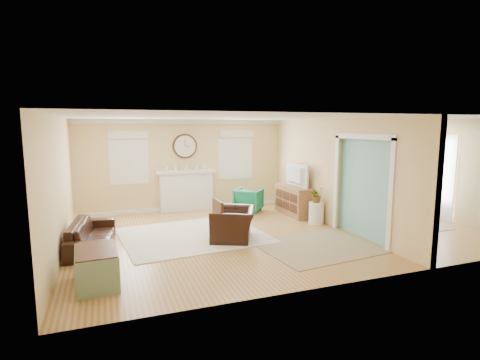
% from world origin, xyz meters
% --- Properties ---
extents(floor, '(9.00, 9.00, 0.00)m').
position_xyz_m(floor, '(0.00, 0.00, 0.00)').
color(floor, '#976428').
rests_on(floor, ground).
extents(wall_back, '(9.00, 0.02, 2.60)m').
position_xyz_m(wall_back, '(0.00, 3.00, 1.30)').
color(wall_back, '#D3B479').
rests_on(wall_back, ground).
extents(wall_front, '(9.00, 0.02, 2.60)m').
position_xyz_m(wall_front, '(0.00, -3.00, 1.30)').
color(wall_front, '#D3B479').
rests_on(wall_front, ground).
extents(wall_left, '(0.02, 6.00, 2.60)m').
position_xyz_m(wall_left, '(-4.50, 0.00, 1.30)').
color(wall_left, '#D3B479').
rests_on(wall_left, ground).
extents(wall_right, '(0.02, 6.00, 2.60)m').
position_xyz_m(wall_right, '(4.50, 0.00, 1.30)').
color(wall_right, '#D3B479').
rests_on(wall_right, ground).
extents(ceiling, '(9.00, 6.00, 0.02)m').
position_xyz_m(ceiling, '(0.00, 0.00, 2.60)').
color(ceiling, white).
rests_on(ceiling, wall_back).
extents(partition, '(0.17, 6.00, 2.60)m').
position_xyz_m(partition, '(1.51, 0.28, 1.36)').
color(partition, '#D3B479').
rests_on(partition, ground).
extents(fireplace, '(1.70, 0.30, 1.17)m').
position_xyz_m(fireplace, '(-1.50, 2.88, 0.60)').
color(fireplace, white).
rests_on(fireplace, ground).
extents(wall_clock, '(0.70, 0.07, 0.70)m').
position_xyz_m(wall_clock, '(-1.50, 2.97, 1.85)').
color(wall_clock, '#4B2E1C').
rests_on(wall_clock, wall_back).
extents(window_left, '(1.05, 0.13, 1.42)m').
position_xyz_m(window_left, '(-3.05, 2.95, 1.66)').
color(window_left, white).
rests_on(window_left, wall_back).
extents(window_right, '(1.05, 0.13, 1.42)m').
position_xyz_m(window_right, '(0.05, 2.95, 1.66)').
color(window_right, white).
rests_on(window_right, wall_back).
extents(french_doors, '(0.06, 1.70, 2.20)m').
position_xyz_m(french_doors, '(4.45, 0.00, 1.10)').
color(french_doors, white).
rests_on(french_doors, ground).
extents(pendant, '(0.30, 0.30, 0.55)m').
position_xyz_m(pendant, '(3.00, 0.00, 2.20)').
color(pendant, gold).
rests_on(pendant, ceiling).
extents(rug_cream, '(3.28, 2.92, 0.02)m').
position_xyz_m(rug_cream, '(-1.91, 0.35, 0.01)').
color(rug_cream, beige).
rests_on(rug_cream, floor).
extents(rug_jute, '(2.42, 2.06, 0.01)m').
position_xyz_m(rug_jute, '(0.28, -1.32, 0.01)').
color(rug_jute, '#937D5E').
rests_on(rug_jute, floor).
extents(rug_grey, '(2.40, 3.00, 0.01)m').
position_xyz_m(rug_grey, '(2.81, 0.18, 0.01)').
color(rug_grey, gray).
rests_on(rug_grey, floor).
extents(sofa, '(0.95, 1.96, 0.55)m').
position_xyz_m(sofa, '(-3.98, 0.17, 0.28)').
color(sofa, black).
rests_on(sofa, floor).
extents(eames_chair, '(1.26, 1.32, 0.68)m').
position_xyz_m(eames_chair, '(-1.14, -0.24, 0.34)').
color(eames_chair, black).
rests_on(eames_chair, floor).
extents(green_chair, '(1.01, 1.01, 0.66)m').
position_xyz_m(green_chair, '(0.13, 2.14, 0.33)').
color(green_chair, '#1E794A').
rests_on(green_chair, floor).
extents(trunk, '(0.65, 1.01, 0.56)m').
position_xyz_m(trunk, '(-3.87, -1.73, 0.28)').
color(trunk, gray).
rests_on(trunk, floor).
extents(credenza, '(0.48, 1.42, 0.80)m').
position_xyz_m(credenza, '(1.15, 1.34, 0.40)').
color(credenza, '#976E44').
rests_on(credenza, floor).
extents(tv, '(0.19, 1.06, 0.61)m').
position_xyz_m(tv, '(1.13, 1.34, 1.10)').
color(tv, black).
rests_on(tv, credenza).
extents(garden_stool, '(0.37, 0.37, 0.54)m').
position_xyz_m(garden_stool, '(1.22, 0.29, 0.27)').
color(garden_stool, white).
rests_on(garden_stool, floor).
extents(potted_plant, '(0.40, 0.37, 0.38)m').
position_xyz_m(potted_plant, '(1.22, 0.29, 0.73)').
color(potted_plant, '#337F33').
rests_on(potted_plant, garden_stool).
extents(dining_table, '(1.23, 1.89, 0.62)m').
position_xyz_m(dining_table, '(2.81, 0.18, 0.31)').
color(dining_table, '#4B2E1C').
rests_on(dining_table, floor).
extents(dining_chair_n, '(0.49, 0.49, 0.89)m').
position_xyz_m(dining_chair_n, '(2.79, 1.25, 0.52)').
color(dining_chair_n, gray).
rests_on(dining_chair_n, floor).
extents(dining_chair_s, '(0.53, 0.53, 1.00)m').
position_xyz_m(dining_chair_s, '(2.81, -0.87, 0.59)').
color(dining_chair_s, gray).
rests_on(dining_chair_s, floor).
extents(dining_chair_w, '(0.45, 0.45, 0.92)m').
position_xyz_m(dining_chair_w, '(2.17, 0.16, 0.54)').
color(dining_chair_w, white).
rests_on(dining_chair_w, floor).
extents(dining_chair_e, '(0.42, 0.42, 0.91)m').
position_xyz_m(dining_chair_e, '(3.40, 0.19, 0.53)').
color(dining_chair_e, gray).
rests_on(dining_chair_e, floor).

